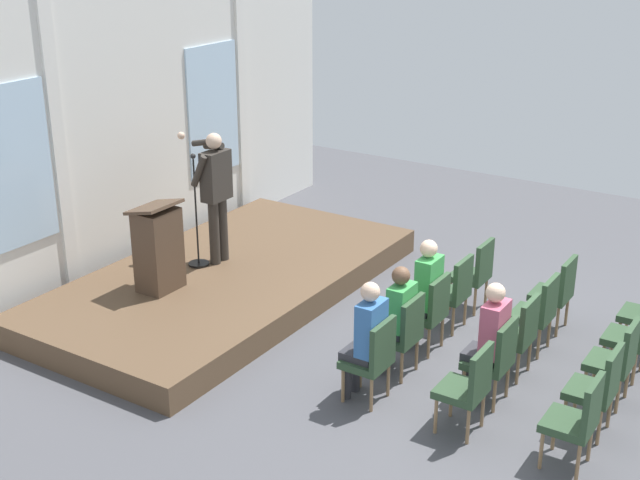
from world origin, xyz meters
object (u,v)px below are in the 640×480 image
Objects in this scene: lectern at (158,248)px; audience_r0_c2 at (424,290)px; chair_r0_c4 at (475,271)px; audience_r1_c1 at (489,336)px; chair_r0_c3 at (454,289)px; chair_r2_c0 at (578,417)px; chair_r1_c0 at (469,385)px; chair_r2_c2 at (617,357)px; chair_r0_c0 at (373,356)px; chair_r1_c4 at (557,289)px; chair_r1_c2 at (518,332)px; chair_r2_c3 at (634,332)px; chair_r2_c1 at (599,385)px; audience_r0_c0 at (367,335)px; chair_r1_c3 at (539,309)px; audience_r0_c1 at (397,314)px; chair_r0_c2 at (430,309)px; chair_r0_c1 at (403,331)px; chair_r1_c1 at (495,356)px.

lectern is 0.85× the size of audience_r0_c2.
audience_r1_c1 is at bearing -153.73° from chair_r0_c4.
audience_r1_c1 is at bearing -143.49° from chair_r0_c3.
chair_r2_c0 is at bearing -133.13° from chair_r0_c3.
chair_r1_c0 is 1.00× the size of chair_r2_c2.
chair_r0_c0 is 2.86m from chair_r1_c4.
chair_r1_c2 is at bearing -38.68° from chair_r0_c0.
audience_r1_c1 is 1.76m from chair_r2_c3.
chair_r0_c0 and chair_r2_c0 have the same top height.
chair_r0_c3 is 1.00× the size of chair_r2_c1.
chair_r0_c3 and chair_r1_c4 have the same top height.
chair_r2_c0 is at bearing -90.00° from chair_r1_c0.
chair_r1_c0 is at bearing -90.00° from audience_r0_c0.
audience_r1_c1 reaches higher than chair_r1_c3.
chair_r2_c3 is at bearing -40.73° from audience_r1_c1.
chair_r0_c3 is 1.00× the size of chair_r2_c0.
audience_r1_c1 is 1.43× the size of chair_r2_c3.
chair_r2_c1 and chair_r2_c3 have the same top height.
chair_r2_c1 is (-0.00, -1.14, -0.21)m from audience_r1_c1.
chair_r0_c0 is 0.73× the size of audience_r0_c1.
chair_r0_c2 and chair_r1_c0 have the same top height.
chair_r1_c3 is 1.25m from chair_r2_c2.
audience_r0_c1 is 1.36× the size of chair_r1_c3.
chair_r1_c3 is at bearing -58.02° from chair_r0_c2.
chair_r1_c0 is (-0.66, -1.15, -0.18)m from audience_r0_c1.
chair_r2_c3 is (1.33, -2.13, 0.00)m from chair_r0_c1.
chair_r0_c2 and chair_r2_c1 have the same top height.
chair_r0_c1 is 2.51m from chair_r2_c3.
chair_r2_c0 is at bearing -141.32° from chair_r0_c4.
audience_r0_c1 is at bearing 120.07° from chair_r1_c2.
chair_r0_c2 is 1.00× the size of chair_r2_c2.
chair_r0_c1 is 1.00× the size of chair_r0_c3.
chair_r0_c0 is 1.00× the size of chair_r2_c3.
chair_r2_c0 is at bearing -121.98° from chair_r1_c1.
audience_r0_c2 is at bearing 176.60° from chair_r0_c4.
chair_r1_c0 is at bearing 121.98° from chair_r2_c1.
chair_r0_c4 is 1.00× the size of chair_r2_c2.
audience_r0_c1 reaches higher than chair_r1_c1.
audience_r0_c0 is 1.16m from chair_r1_c0.
chair_r1_c1 is at bearing 180.00° from chair_r1_c2.
audience_r1_c1 reaches higher than chair_r2_c0.
chair_r2_c0 is (-2.66, -1.06, 0.00)m from chair_r1_c4.
chair_r1_c1 and chair_r1_c3 have the same top height.
chair_r2_c2 is at bearing -90.00° from chair_r0_c2.
chair_r2_c2 is at bearing -121.98° from chair_r0_c4.
chair_r0_c0 is 0.23m from audience_r0_c0.
chair_r1_c3 is at bearing 180.00° from chair_r1_c4.
audience_r0_c2 is at bearing 120.17° from chair_r1_c3.
chair_r2_c2 is (1.33, 0.00, 0.00)m from chair_r2_c0.
lectern is 5.52m from chair_r2_c2.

